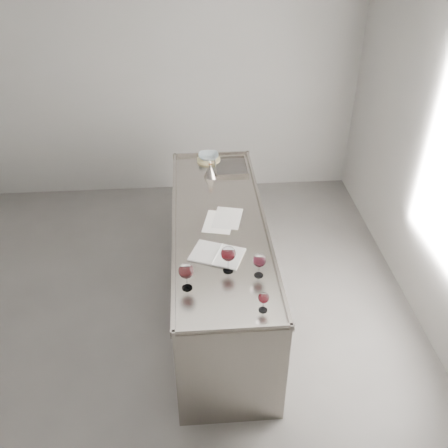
{
  "coord_description": "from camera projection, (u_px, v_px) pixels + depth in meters",
  "views": [
    {
      "loc": [
        0.28,
        -3.03,
        3.24
      ],
      "look_at": [
        0.53,
        0.15,
        1.02
      ],
      "focal_mm": 40.0,
      "sensor_mm": 36.0,
      "label": 1
    }
  ],
  "objects": [
    {
      "name": "counter",
      "position": [
        220.0,
        266.0,
        4.32
      ],
      "size": [
        0.77,
        2.42,
        0.97
      ],
      "color": "gray",
      "rests_on": "ground"
    },
    {
      "name": "wine_funnel",
      "position": [
        210.0,
        172.0,
        4.63
      ],
      "size": [
        0.12,
        0.12,
        0.18
      ],
      "rotation": [
        0.0,
        0.0,
        0.03
      ],
      "color": "#9D948C",
      "rests_on": "counter"
    },
    {
      "name": "trivet",
      "position": [
        209.0,
        160.0,
        4.93
      ],
      "size": [
        0.3,
        0.3,
        0.02
      ],
      "primitive_type": "cylinder",
      "rotation": [
        0.0,
        0.0,
        0.43
      ],
      "color": "#D1C187",
      "rests_on": "counter"
    },
    {
      "name": "wine_glass_left",
      "position": [
        186.0,
        271.0,
        3.32
      ],
      "size": [
        0.1,
        0.1,
        0.21
      ],
      "rotation": [
        0.0,
        0.0,
        -0.41
      ],
      "color": "white",
      "rests_on": "counter"
    },
    {
      "name": "room_shell",
      "position": [
        151.0,
        195.0,
        3.51
      ],
      "size": [
        4.54,
        5.04,
        2.84
      ],
      "color": "#53504E",
      "rests_on": "ground"
    },
    {
      "name": "wine_glass_middle",
      "position": [
        228.0,
        254.0,
        3.46
      ],
      "size": [
        0.11,
        0.11,
        0.21
      ],
      "rotation": [
        0.0,
        0.0,
        -0.15
      ],
      "color": "white",
      "rests_on": "counter"
    },
    {
      "name": "wine_glass_small",
      "position": [
        264.0,
        298.0,
        3.17
      ],
      "size": [
        0.07,
        0.07,
        0.15
      ],
      "rotation": [
        0.0,
        0.0,
        -0.05
      ],
      "color": "white",
      "rests_on": "counter"
    },
    {
      "name": "loose_paper_under",
      "position": [
        228.0,
        218.0,
        4.09
      ],
      "size": [
        0.29,
        0.36,
        0.0
      ],
      "primitive_type": "cube",
      "rotation": [
        0.0,
        0.0,
        -0.24
      ],
      "color": "silver",
      "rests_on": "counter"
    },
    {
      "name": "loose_paper_top",
      "position": [
        219.0,
        222.0,
        4.05
      ],
      "size": [
        0.29,
        0.37,
        0.0
      ],
      "primitive_type": "cube",
      "rotation": [
        0.0,
        0.0,
        -0.23
      ],
      "color": "white",
      "rests_on": "counter"
    },
    {
      "name": "wine_glass_right",
      "position": [
        259.0,
        261.0,
        3.43
      ],
      "size": [
        0.09,
        0.09,
        0.18
      ],
      "rotation": [
        0.0,
        0.0,
        -0.24
      ],
      "color": "white",
      "rests_on": "counter"
    },
    {
      "name": "ceramic_bowl",
      "position": [
        209.0,
        156.0,
        4.91
      ],
      "size": [
        0.2,
        0.2,
        0.05
      ],
      "primitive_type": "imported",
      "rotation": [
        0.0,
        0.0,
        -0.02
      ],
      "color": "#96A6AE",
      "rests_on": "trivet"
    },
    {
      "name": "notebook",
      "position": [
        217.0,
        254.0,
        3.69
      ],
      "size": [
        0.45,
        0.38,
        0.02
      ],
      "rotation": [
        0.0,
        0.0,
        -0.39
      ],
      "color": "silver",
      "rests_on": "counter"
    }
  ]
}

